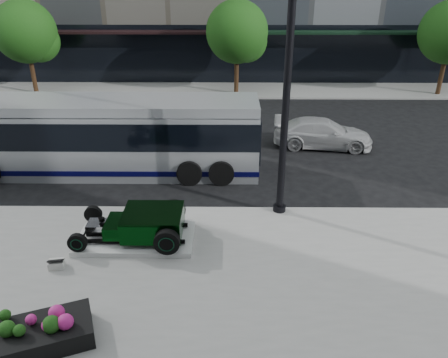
{
  "coord_description": "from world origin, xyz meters",
  "views": [
    {
      "loc": [
        0.49,
        -14.88,
        7.39
      ],
      "look_at": [
        0.36,
        -2.06,
        1.2
      ],
      "focal_mm": 35.0,
      "sensor_mm": 36.0,
      "label": 1
    }
  ],
  "objects_px": {
    "flower_planter": "(37,334)",
    "white_sedan": "(323,133)",
    "hot_rod": "(146,223)",
    "lamppost": "(286,108)",
    "transit_bus": "(105,136)"
  },
  "relations": [
    {
      "from": "lamppost",
      "to": "white_sedan",
      "type": "distance_m",
      "value": 7.33
    },
    {
      "from": "hot_rod",
      "to": "lamppost",
      "type": "height_order",
      "value": "lamppost"
    },
    {
      "from": "lamppost",
      "to": "flower_planter",
      "type": "bearing_deg",
      "value": -134.79
    },
    {
      "from": "white_sedan",
      "to": "flower_planter",
      "type": "bearing_deg",
      "value": 151.81
    },
    {
      "from": "hot_rod",
      "to": "white_sedan",
      "type": "relative_size",
      "value": 0.73
    },
    {
      "from": "lamppost",
      "to": "white_sedan",
      "type": "relative_size",
      "value": 1.72
    },
    {
      "from": "hot_rod",
      "to": "white_sedan",
      "type": "xyz_separation_m",
      "value": [
        6.7,
        7.96,
        -0.05
      ]
    },
    {
      "from": "lamppost",
      "to": "transit_bus",
      "type": "distance_m",
      "value": 7.71
    },
    {
      "from": "hot_rod",
      "to": "transit_bus",
      "type": "height_order",
      "value": "transit_bus"
    },
    {
      "from": "flower_planter",
      "to": "transit_bus",
      "type": "relative_size",
      "value": 0.21
    },
    {
      "from": "flower_planter",
      "to": "white_sedan",
      "type": "distance_m",
      "value": 14.6
    },
    {
      "from": "transit_bus",
      "to": "hot_rod",
      "type": "bearing_deg",
      "value": -65.03
    },
    {
      "from": "hot_rod",
      "to": "flower_planter",
      "type": "bearing_deg",
      "value": -112.52
    },
    {
      "from": "hot_rod",
      "to": "lamppost",
      "type": "relative_size",
      "value": 0.42
    },
    {
      "from": "lamppost",
      "to": "hot_rod",
      "type": "bearing_deg",
      "value": -156.3
    }
  ]
}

